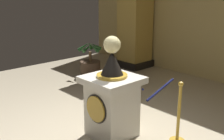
{
  "coord_description": "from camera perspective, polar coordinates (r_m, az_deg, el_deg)",
  "views": [
    {
      "loc": [
        3.09,
        -2.61,
        2.32
      ],
      "look_at": [
        -0.01,
        0.24,
        1.12
      ],
      "focal_mm": 45.29,
      "sensor_mm": 36.0,
      "label": 1
    }
  ],
  "objects": [
    {
      "name": "potted_palm_left",
      "position": [
        7.74,
        -4.37,
        0.72
      ],
      "size": [
        0.65,
        0.68,
        1.0
      ],
      "color": "#4C3828",
      "rests_on": "ground_plane"
    },
    {
      "name": "stanchion_near",
      "position": [
        4.58,
        13.23,
        -10.08
      ],
      "size": [
        0.24,
        0.24,
        1.0
      ],
      "color": "gold",
      "rests_on": "ground_plane"
    },
    {
      "name": "column_left",
      "position": [
        8.62,
        4.76,
        13.05
      ],
      "size": [
        0.93,
        0.93,
        3.82
      ],
      "color": "black",
      "rests_on": "ground_plane"
    },
    {
      "name": "velvet_rope",
      "position": [
        4.77,
        6.26,
        -2.93
      ],
      "size": [
        0.79,
        0.76,
        0.22
      ],
      "color": "#141947"
    },
    {
      "name": "ground_plane",
      "position": [
        4.66,
        -2.13,
        -13.94
      ],
      "size": [
        10.01,
        10.01,
        0.0
      ],
      "primitive_type": "plane",
      "color": "beige"
    },
    {
      "name": "stanchion_far",
      "position": [
        5.35,
        0.09,
        -5.6
      ],
      "size": [
        0.24,
        0.24,
        1.03
      ],
      "color": "gold",
      "rests_on": "ground_plane"
    },
    {
      "name": "pedestal_clock",
      "position": [
        4.53,
        -0.05,
        -5.89
      ],
      "size": [
        0.81,
        0.81,
        1.65
      ],
      "color": "silver",
      "rests_on": "ground_plane"
    }
  ]
}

